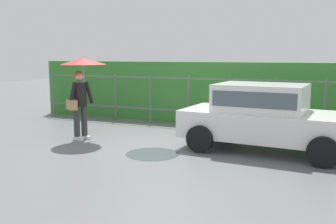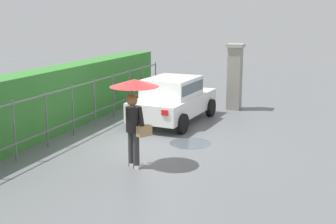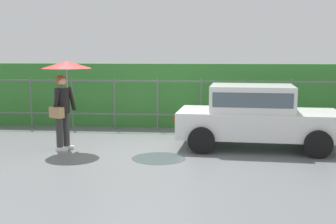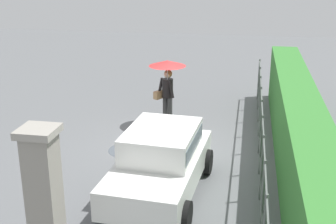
{
  "view_description": "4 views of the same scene",
  "coord_description": "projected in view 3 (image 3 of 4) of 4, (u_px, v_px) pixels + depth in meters",
  "views": [
    {
      "loc": [
        3.8,
        -8.23,
        2.1
      ],
      "look_at": [
        0.47,
        -0.37,
        0.83
      ],
      "focal_mm": 40.69,
      "sensor_mm": 36.0,
      "label": 1
    },
    {
      "loc": [
        -10.73,
        -4.61,
        3.51
      ],
      "look_at": [
        0.46,
        -0.35,
        0.81
      ],
      "focal_mm": 47.15,
      "sensor_mm": 36.0,
      "label": 2
    },
    {
      "loc": [
        1.46,
        -10.2,
        2.26
      ],
      "look_at": [
        0.51,
        -0.2,
        0.89
      ],
      "focal_mm": 47.4,
      "sensor_mm": 36.0,
      "label": 3
    },
    {
      "loc": [
        11.32,
        2.02,
        4.92
      ],
      "look_at": [
        -0.04,
        -0.05,
        1.01
      ],
      "focal_mm": 48.29,
      "sensor_mm": 36.0,
      "label": 4
    }
  ],
  "objects": [
    {
      "name": "pedestrian",
      "position": [
        64.0,
        83.0,
        10.06
      ],
      "size": [
        1.13,
        1.13,
        2.05
      ],
      "rotation": [
        0.0,
        0.0,
        -0.54
      ],
      "color": "#333333",
      "rests_on": "ground"
    },
    {
      "name": "ground_plane",
      "position": [
        147.0,
        148.0,
        10.5
      ],
      "size": [
        40.0,
        40.0,
        0.0
      ],
      "primitive_type": "plane",
      "color": "slate"
    },
    {
      "name": "car",
      "position": [
        255.0,
        114.0,
        10.41
      ],
      "size": [
        3.84,
        2.08,
        1.48
      ],
      "rotation": [
        0.0,
        0.0,
        -0.07
      ],
      "color": "white",
      "rests_on": "ground"
    },
    {
      "name": "hedge_row",
      "position": [
        181.0,
        95.0,
        13.55
      ],
      "size": [
        12.32,
        0.9,
        1.9
      ],
      "primitive_type": "cube",
      "color": "#387F33",
      "rests_on": "ground"
    },
    {
      "name": "fence_section",
      "position": [
        179.0,
        102.0,
        12.72
      ],
      "size": [
        11.37,
        0.05,
        1.5
      ],
      "color": "#59605B",
      "rests_on": "ground"
    },
    {
      "name": "puddle_near",
      "position": [
        159.0,
        158.0,
        9.44
      ],
      "size": [
        1.16,
        1.16,
        0.0
      ],
      "primitive_type": "cylinder",
      "color": "#4C545B",
      "rests_on": "ground"
    }
  ]
}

